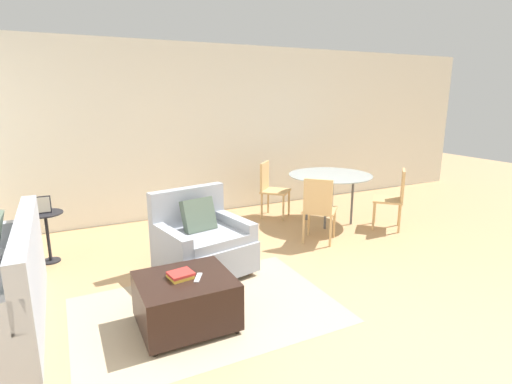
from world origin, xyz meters
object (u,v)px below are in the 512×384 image
object	(u,v)px
ottoman	(186,300)
dining_table	(330,179)
armchair	(202,243)
side_table	(47,228)
tv_remote_primary	(198,278)
dining_chair_near_left	(319,206)
dining_chair_far_left	(270,186)
book_stack	(180,275)
dining_chair_near_right	(395,195)
picture_frame	(44,205)

from	to	relation	value
ottoman	dining_table	distance (m)	3.42
armchair	dining_table	distance (m)	2.55
side_table	dining_table	distance (m)	3.94
armchair	dining_table	xyz separation A→B (m)	(2.38, 0.86, 0.34)
tv_remote_primary	dining_chair_near_left	distance (m)	2.40
armchair	dining_chair_far_left	size ratio (longest dim) A/B	1.18
ottoman	book_stack	distance (m)	0.23
ottoman	dining_chair_far_left	size ratio (longest dim) A/B	0.88
ottoman	dining_table	world-z (taller)	dining_table
book_stack	dining_chair_near_right	bearing A→B (deg)	17.53
armchair	picture_frame	world-z (taller)	armchair
armchair	ottoman	xyz separation A→B (m)	(-0.48, -0.96, -0.11)
ottoman	armchair	bearing A→B (deg)	63.42
tv_remote_primary	dining_chair_near_right	bearing A→B (deg)	19.24
picture_frame	book_stack	bearing A→B (deg)	-62.93
side_table	dining_chair_near_left	distance (m)	3.37
tv_remote_primary	side_table	bearing A→B (deg)	119.08
ottoman	picture_frame	bearing A→B (deg)	117.47
book_stack	dining_chair_near_left	distance (m)	2.48
side_table	dining_chair_far_left	size ratio (longest dim) A/B	0.68
side_table	dining_chair_far_left	distance (m)	3.28
dining_chair_near_left	picture_frame	bearing A→B (deg)	164.45
book_stack	dining_chair_near_left	xyz separation A→B (m)	(2.21, 1.12, 0.05)
book_stack	dining_chair_near_right	size ratio (longest dim) A/B	0.25
armchair	tv_remote_primary	world-z (taller)	armchair
ottoman	book_stack	world-z (taller)	book_stack
dining_table	dining_chair_near_right	size ratio (longest dim) A/B	1.41
tv_remote_primary	ottoman	bearing A→B (deg)	153.77
dining_chair_near_right	dining_chair_far_left	bearing A→B (deg)	135.00
dining_chair_near_left	dining_chair_near_right	world-z (taller)	same
dining_chair_near_left	book_stack	bearing A→B (deg)	-153.02
armchair	ottoman	world-z (taller)	armchair
ottoman	dining_table	xyz separation A→B (m)	(2.86, 1.82, 0.45)
ottoman	tv_remote_primary	world-z (taller)	tv_remote_primary
armchair	book_stack	size ratio (longest dim) A/B	4.80
dining_chair_near_right	dining_table	bearing A→B (deg)	135.00
armchair	dining_table	size ratio (longest dim) A/B	0.84
dining_table	dining_chair_near_left	distance (m)	0.97
armchair	ottoman	size ratio (longest dim) A/B	1.35
side_table	picture_frame	bearing A→B (deg)	-90.00
ottoman	tv_remote_primary	distance (m)	0.24
armchair	book_stack	distance (m)	1.07
tv_remote_primary	dining_table	distance (m)	3.34
side_table	ottoman	bearing A→B (deg)	-62.53
dining_chair_near_right	dining_chair_far_left	distance (m)	1.91
armchair	dining_chair_near_left	bearing A→B (deg)	6.28
armchair	ottoman	bearing A→B (deg)	-116.58
dining_chair_near_left	dining_table	bearing A→B (deg)	45.00
side_table	dining_chair_near_right	bearing A→B (deg)	-11.12
side_table	picture_frame	size ratio (longest dim) A/B	3.09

